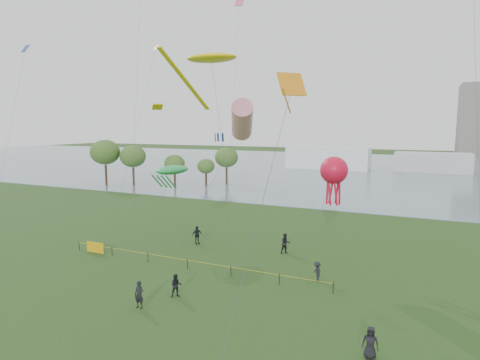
% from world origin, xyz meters
% --- Properties ---
extents(lake, '(400.00, 120.00, 0.08)m').
position_xyz_m(lake, '(0.00, 100.00, 0.02)').
color(lake, slate).
rests_on(lake, ground_plane).
extents(pavilion_left, '(22.00, 8.00, 6.00)m').
position_xyz_m(pavilion_left, '(-12.00, 95.00, 3.00)').
color(pavilion_left, white).
rests_on(pavilion_left, ground_plane).
extents(pavilion_right, '(18.00, 7.00, 5.00)m').
position_xyz_m(pavilion_right, '(14.00, 98.00, 2.50)').
color(pavilion_right, silver).
rests_on(pavilion_right, ground_plane).
extents(trees, '(26.32, 16.94, 9.05)m').
position_xyz_m(trees, '(-37.12, 49.73, 5.71)').
color(trees, '#362218').
rests_on(trees, ground_plane).
extents(fence, '(24.07, 0.07, 1.05)m').
position_xyz_m(fence, '(-11.85, 12.07, 0.55)').
color(fence, black).
rests_on(fence, ground_plane).
extents(spectator_a, '(0.99, 0.96, 1.61)m').
position_xyz_m(spectator_a, '(-3.50, 7.07, 0.81)').
color(spectator_a, black).
rests_on(spectator_a, ground_plane).
extents(spectator_b, '(1.05, 1.15, 1.55)m').
position_xyz_m(spectator_b, '(4.68, 13.86, 0.77)').
color(spectator_b, black).
rests_on(spectator_b, ground_plane).
extents(spectator_c, '(0.98, 1.14, 1.84)m').
position_xyz_m(spectator_c, '(-8.60, 18.51, 0.92)').
color(spectator_c, black).
rests_on(spectator_c, ground_plane).
extents(spectator_d, '(0.83, 0.55, 1.69)m').
position_xyz_m(spectator_d, '(9.59, 4.88, 0.85)').
color(spectator_d, black).
rests_on(spectator_d, ground_plane).
extents(spectator_f, '(0.69, 0.48, 1.80)m').
position_xyz_m(spectator_f, '(-4.75, 4.64, 0.90)').
color(spectator_f, black).
rests_on(spectator_f, ground_plane).
extents(spectator_g, '(1.16, 1.13, 1.89)m').
position_xyz_m(spectator_g, '(0.40, 19.30, 0.94)').
color(spectator_g, black).
rests_on(spectator_g, ground_plane).
extents(kite_stingray, '(7.15, 9.93, 17.94)m').
position_xyz_m(kite_stingray, '(-5.64, 16.26, 17.48)').
color(kite_stingray, '#3F3F42').
extents(kite_windsock, '(7.46, 5.33, 14.27)m').
position_xyz_m(kite_windsock, '(-4.24, 19.78, 12.27)').
color(kite_windsock, '#3F3F42').
extents(kite_creature, '(2.97, 5.79, 7.74)m').
position_xyz_m(kite_creature, '(-11.72, 19.07, 7.26)').
color(kite_creature, '#3F3F42').
extents(kite_octopus, '(2.86, 5.89, 9.23)m').
position_xyz_m(kite_octopus, '(4.85, 18.23, 8.01)').
color(kite_octopus, '#3F3F42').
extents(kite_delta, '(1.69, 13.73, 14.81)m').
position_xyz_m(kite_delta, '(4.44, 6.89, 13.49)').
color(kite_delta, '#3F3F42').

